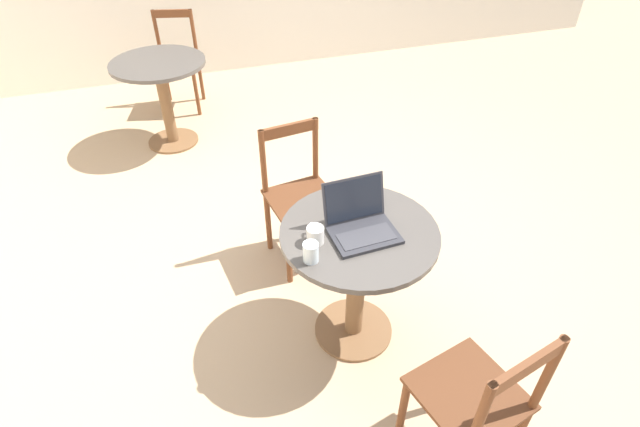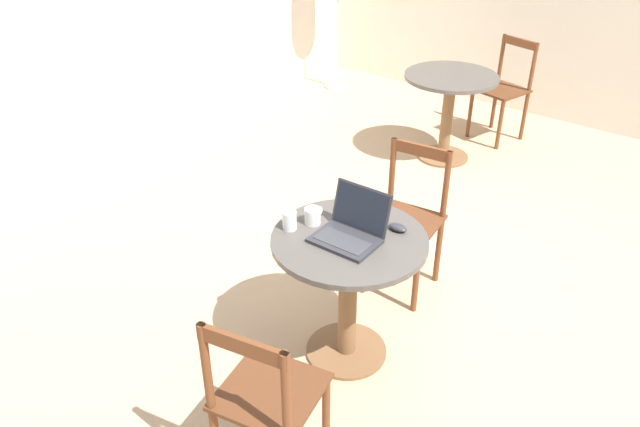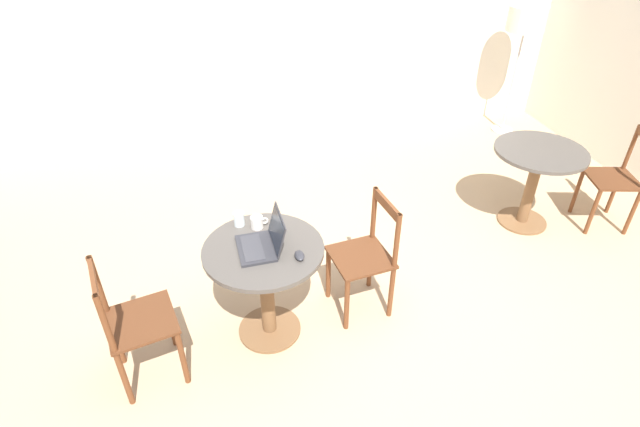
{
  "view_description": "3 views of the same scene",
  "coord_description": "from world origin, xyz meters",
  "px_view_note": "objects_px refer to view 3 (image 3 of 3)",
  "views": [
    {
      "loc": [
        -2.39,
        0.86,
        2.29
      ],
      "look_at": [
        -0.52,
        0.26,
        0.72
      ],
      "focal_mm": 28.0,
      "sensor_mm": 36.0,
      "label": 1
    },
    {
      "loc": [
        -2.79,
        -1.34,
        2.4
      ],
      "look_at": [
        -0.47,
        0.52,
        0.61
      ],
      "focal_mm": 35.0,
      "sensor_mm": 36.0,
      "label": 2
    },
    {
      "loc": [
        -0.94,
        -2.33,
        2.69
      ],
      "look_at": [
        -0.29,
        0.44,
        0.72
      ],
      "focal_mm": 28.0,
      "sensor_mm": 36.0,
      "label": 3
    }
  ],
  "objects_px": {
    "cafe_table_near": "(265,272)",
    "mug": "(257,222)",
    "chair_near_left": "(134,324)",
    "mouse": "(300,255)",
    "chair_near_right": "(366,257)",
    "floor_lamp": "(526,23)",
    "chair_mid_right": "(617,180)",
    "cafe_table_mid": "(536,170)",
    "laptop": "(262,242)",
    "drinking_glass": "(239,219)"
  },
  "relations": [
    {
      "from": "mug",
      "to": "chair_mid_right",
      "type": "bearing_deg",
      "value": 6.75
    },
    {
      "from": "chair_mid_right",
      "to": "floor_lamp",
      "type": "height_order",
      "value": "floor_lamp"
    },
    {
      "from": "chair_near_left",
      "to": "chair_mid_right",
      "type": "bearing_deg",
      "value": 11.18
    },
    {
      "from": "chair_near_left",
      "to": "mug",
      "type": "xyz_separation_m",
      "value": [
        0.81,
        0.41,
        0.33
      ]
    },
    {
      "from": "chair_mid_right",
      "to": "mouse",
      "type": "bearing_deg",
      "value": -165.92
    },
    {
      "from": "cafe_table_mid",
      "to": "chair_near_left",
      "type": "xyz_separation_m",
      "value": [
        -3.29,
        -0.97,
        -0.09
      ]
    },
    {
      "from": "mouse",
      "to": "mug",
      "type": "bearing_deg",
      "value": 119.52
    },
    {
      "from": "cafe_table_near",
      "to": "chair_near_left",
      "type": "height_order",
      "value": "chair_near_left"
    },
    {
      "from": "floor_lamp",
      "to": "chair_mid_right",
      "type": "bearing_deg",
      "value": -94.13
    },
    {
      "from": "cafe_table_mid",
      "to": "mug",
      "type": "bearing_deg",
      "value": -167.38
    },
    {
      "from": "chair_near_left",
      "to": "laptop",
      "type": "relative_size",
      "value": 2.8
    },
    {
      "from": "mouse",
      "to": "cafe_table_near",
      "type": "bearing_deg",
      "value": 144.54
    },
    {
      "from": "chair_near_left",
      "to": "mouse",
      "type": "relative_size",
      "value": 8.97
    },
    {
      "from": "chair_mid_right",
      "to": "mouse",
      "type": "xyz_separation_m",
      "value": [
        -2.97,
        -0.74,
        0.3
      ]
    },
    {
      "from": "cafe_table_near",
      "to": "mug",
      "type": "xyz_separation_m",
      "value": [
        -0.01,
        0.22,
        0.24
      ]
    },
    {
      "from": "chair_near_right",
      "to": "mouse",
      "type": "xyz_separation_m",
      "value": [
        -0.51,
        -0.24,
        0.3
      ]
    },
    {
      "from": "drinking_glass",
      "to": "laptop",
      "type": "bearing_deg",
      "value": -67.63
    },
    {
      "from": "chair_mid_right",
      "to": "laptop",
      "type": "bearing_deg",
      "value": -169.23
    },
    {
      "from": "mouse",
      "to": "drinking_glass",
      "type": "bearing_deg",
      "value": 127.15
    },
    {
      "from": "chair_near_right",
      "to": "mug",
      "type": "bearing_deg",
      "value": 170.05
    },
    {
      "from": "chair_near_left",
      "to": "floor_lamp",
      "type": "bearing_deg",
      "value": 33.98
    },
    {
      "from": "chair_mid_right",
      "to": "laptop",
      "type": "distance_m",
      "value": 3.25
    },
    {
      "from": "cafe_table_mid",
      "to": "mouse",
      "type": "distance_m",
      "value": 2.46
    },
    {
      "from": "cafe_table_near",
      "to": "cafe_table_mid",
      "type": "bearing_deg",
      "value": 17.49
    },
    {
      "from": "cafe_table_near",
      "to": "chair_near_right",
      "type": "relative_size",
      "value": 0.86
    },
    {
      "from": "cafe_table_near",
      "to": "mug",
      "type": "bearing_deg",
      "value": 91.35
    },
    {
      "from": "chair_mid_right",
      "to": "floor_lamp",
      "type": "distance_m",
      "value": 2.17
    },
    {
      "from": "cafe_table_near",
      "to": "chair_near_right",
      "type": "distance_m",
      "value": 0.73
    },
    {
      "from": "cafe_table_near",
      "to": "laptop",
      "type": "height_order",
      "value": "laptop"
    },
    {
      "from": "laptop",
      "to": "cafe_table_mid",
      "type": "bearing_deg",
      "value": 17.56
    },
    {
      "from": "drinking_glass",
      "to": "chair_near_left",
      "type": "bearing_deg",
      "value": -146.18
    },
    {
      "from": "chair_near_left",
      "to": "mug",
      "type": "bearing_deg",
      "value": 26.92
    },
    {
      "from": "laptop",
      "to": "chair_near_left",
      "type": "bearing_deg",
      "value": -167.24
    },
    {
      "from": "cafe_table_mid",
      "to": "chair_near_left",
      "type": "height_order",
      "value": "chair_near_left"
    },
    {
      "from": "cafe_table_mid",
      "to": "chair_mid_right",
      "type": "xyz_separation_m",
      "value": [
        0.71,
        -0.18,
        -0.09
      ]
    },
    {
      "from": "mouse",
      "to": "mug",
      "type": "height_order",
      "value": "mug"
    },
    {
      "from": "chair_near_right",
      "to": "cafe_table_mid",
      "type": "bearing_deg",
      "value": 21.26
    },
    {
      "from": "chair_near_left",
      "to": "drinking_glass",
      "type": "height_order",
      "value": "chair_near_left"
    },
    {
      "from": "floor_lamp",
      "to": "drinking_glass",
      "type": "bearing_deg",
      "value": -145.99
    },
    {
      "from": "cafe_table_near",
      "to": "chair_mid_right",
      "type": "distance_m",
      "value": 3.23
    },
    {
      "from": "floor_lamp",
      "to": "chair_near_left",
      "type": "bearing_deg",
      "value": -146.02
    },
    {
      "from": "chair_near_right",
      "to": "drinking_glass",
      "type": "bearing_deg",
      "value": 167.67
    },
    {
      "from": "chair_near_left",
      "to": "chair_near_right",
      "type": "bearing_deg",
      "value": 10.54
    },
    {
      "from": "laptop",
      "to": "drinking_glass",
      "type": "distance_m",
      "value": 0.31
    },
    {
      "from": "mouse",
      "to": "floor_lamp",
      "type": "bearing_deg",
      "value": 41.37
    },
    {
      "from": "chair_mid_right",
      "to": "floor_lamp",
      "type": "xyz_separation_m",
      "value": [
        0.14,
        2.0,
        0.84
      ]
    },
    {
      "from": "cafe_table_mid",
      "to": "chair_mid_right",
      "type": "distance_m",
      "value": 0.73
    },
    {
      "from": "mug",
      "to": "chair_near_right",
      "type": "bearing_deg",
      "value": -9.95
    },
    {
      "from": "chair_mid_right",
      "to": "laptop",
      "type": "xyz_separation_m",
      "value": [
        -3.18,
        -0.6,
        0.34
      ]
    },
    {
      "from": "mouse",
      "to": "mug",
      "type": "relative_size",
      "value": 0.85
    }
  ]
}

